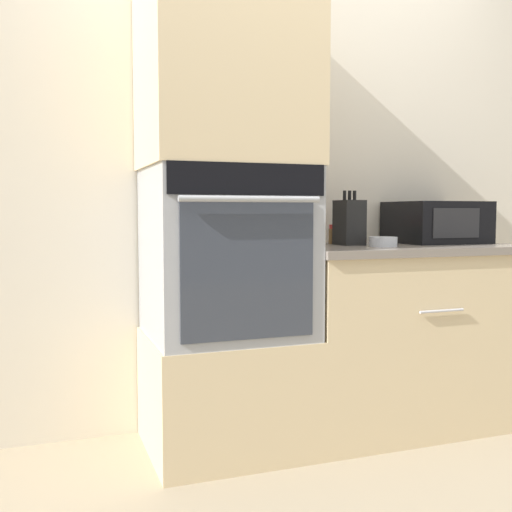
# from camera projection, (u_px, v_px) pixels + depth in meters

# --- Properties ---
(ground_plane) EXTENTS (12.00, 12.00, 0.00)m
(ground_plane) POSITION_uv_depth(u_px,v_px,m) (327.00, 463.00, 2.44)
(ground_plane) COLOR gray
(wall_back) EXTENTS (8.00, 0.05, 2.50)m
(wall_back) POSITION_uv_depth(u_px,v_px,m) (271.00, 165.00, 2.94)
(wall_back) COLOR beige
(wall_back) RESTS_ON ground_plane
(oven_cabinet_base) EXTENTS (0.67, 0.60, 0.50)m
(oven_cabinet_base) POSITION_uv_depth(u_px,v_px,m) (226.00, 391.00, 2.59)
(oven_cabinet_base) COLOR beige
(oven_cabinet_base) RESTS_ON ground_plane
(wall_oven) EXTENTS (0.65, 0.64, 0.71)m
(wall_oven) POSITION_uv_depth(u_px,v_px,m) (226.00, 252.00, 2.54)
(wall_oven) COLOR #9EA0A5
(wall_oven) RESTS_ON oven_cabinet_base
(oven_cabinet_upper) EXTENTS (0.67, 0.60, 0.81)m
(oven_cabinet_upper) POSITION_uv_depth(u_px,v_px,m) (225.00, 70.00, 2.49)
(oven_cabinet_upper) COLOR beige
(oven_cabinet_upper) RESTS_ON wall_oven
(counter_unit) EXTENTS (1.09, 0.63, 0.86)m
(counter_unit) POSITION_uv_depth(u_px,v_px,m) (400.00, 335.00, 2.87)
(counter_unit) COLOR beige
(counter_unit) RESTS_ON ground_plane
(microwave) EXTENTS (0.42, 0.38, 0.21)m
(microwave) POSITION_uv_depth(u_px,v_px,m) (436.00, 222.00, 3.01)
(microwave) COLOR black
(microwave) RESTS_ON counter_unit
(knife_block) EXTENTS (0.11, 0.14, 0.26)m
(knife_block) POSITION_uv_depth(u_px,v_px,m) (349.00, 222.00, 2.83)
(knife_block) COLOR black
(knife_block) RESTS_ON counter_unit
(bowl) EXTENTS (0.13, 0.13, 0.04)m
(bowl) POSITION_uv_depth(u_px,v_px,m) (383.00, 242.00, 2.70)
(bowl) COLOR silver
(bowl) RESTS_ON counter_unit
(condiment_jar_near) EXTENTS (0.05, 0.05, 0.11)m
(condiment_jar_near) POSITION_uv_depth(u_px,v_px,m) (350.00, 232.00, 3.02)
(condiment_jar_near) COLOR #427047
(condiment_jar_near) RESTS_ON counter_unit
(condiment_jar_mid) EXTENTS (0.06, 0.06, 0.09)m
(condiment_jar_mid) POSITION_uv_depth(u_px,v_px,m) (335.00, 234.00, 2.94)
(condiment_jar_mid) COLOR brown
(condiment_jar_mid) RESTS_ON counter_unit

